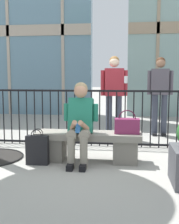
% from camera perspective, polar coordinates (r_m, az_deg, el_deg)
% --- Properties ---
extents(ground_plane, '(60.00, 60.00, 0.00)m').
position_cam_1_polar(ground_plane, '(4.57, -0.16, -9.53)').
color(ground_plane, '#9E9B93').
extents(stone_bench, '(1.60, 0.44, 0.45)m').
position_cam_1_polar(stone_bench, '(4.50, -0.16, -6.22)').
color(stone_bench, gray).
rests_on(stone_bench, ground).
extents(seated_person_with_phone, '(0.52, 0.66, 1.21)m').
position_cam_1_polar(seated_person_with_phone, '(4.32, -1.86, -1.66)').
color(seated_person_with_phone, gray).
rests_on(seated_person_with_phone, ground).
extents(handbag_on_bench, '(0.37, 0.18, 0.35)m').
position_cam_1_polar(handbag_on_bench, '(4.40, 7.35, -2.64)').
color(handbag_on_bench, '#7A234C').
rests_on(handbag_on_bench, stone_bench).
extents(shopping_bag, '(0.33, 0.12, 0.53)m').
position_cam_1_polar(shopping_bag, '(4.41, -10.14, -7.25)').
color(shopping_bag, black).
rests_on(shopping_bag, ground).
extents(bystander_at_railing, '(0.55, 0.29, 1.71)m').
position_cam_1_polar(bystander_at_railing, '(6.05, 4.81, 4.16)').
color(bystander_at_railing, '#383D4C').
rests_on(bystander_at_railing, ground).
extents(bystander_further_back, '(0.55, 0.29, 1.71)m').
position_cam_1_polar(bystander_further_back, '(6.55, 13.61, 4.20)').
color(bystander_further_back, '#383D4C').
rests_on(bystander_further_back, ground).
extents(plaza_railing, '(8.89, 0.04, 1.05)m').
position_cam_1_polar(plaza_railing, '(5.42, 1.18, -1.13)').
color(plaza_railing, black).
rests_on(plaza_railing, ground).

